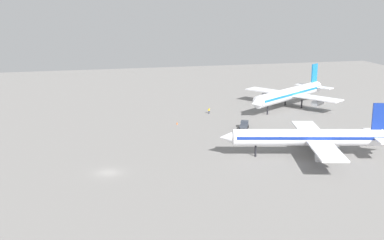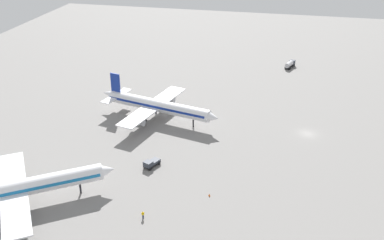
{
  "view_description": "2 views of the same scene",
  "coord_description": "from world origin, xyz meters",
  "px_view_note": "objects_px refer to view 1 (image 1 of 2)",
  "views": [
    {
      "loc": [
        96.84,
        -6.14,
        34.27
      ],
      "look_at": [
        -19.43,
        21.6,
        4.79
      ],
      "focal_mm": 48.08,
      "sensor_mm": 36.0,
      "label": 1
    },
    {
      "loc": [
        -113.85,
        6.91,
        58.43
      ],
      "look_at": [
        -6.68,
        31.3,
        4.01
      ],
      "focal_mm": 41.9,
      "sensor_mm": 36.0,
      "label": 2
    }
  ],
  "objects_px": {
    "pushback_tractor": "(244,125)",
    "ground_crew_worker": "(209,111)",
    "safety_cone_near_gate": "(177,123)",
    "airplane_at_gate": "(290,94)",
    "airplane_taxiing": "(311,137)"
  },
  "relations": [
    {
      "from": "pushback_tractor",
      "to": "ground_crew_worker",
      "type": "height_order",
      "value": "pushback_tractor"
    },
    {
      "from": "ground_crew_worker",
      "to": "safety_cone_near_gate",
      "type": "distance_m",
      "value": 15.72
    },
    {
      "from": "airplane_at_gate",
      "to": "pushback_tractor",
      "type": "height_order",
      "value": "airplane_at_gate"
    },
    {
      "from": "ground_crew_worker",
      "to": "pushback_tractor",
      "type": "bearing_deg",
      "value": -14.31
    },
    {
      "from": "airplane_taxiing",
      "to": "ground_crew_worker",
      "type": "relative_size",
      "value": 23.04
    },
    {
      "from": "airplane_at_gate",
      "to": "airplane_taxiing",
      "type": "distance_m",
      "value": 49.03
    },
    {
      "from": "airplane_at_gate",
      "to": "airplane_taxiing",
      "type": "bearing_deg",
      "value": 36.52
    },
    {
      "from": "airplane_at_gate",
      "to": "pushback_tractor",
      "type": "bearing_deg",
      "value": 8.68
    },
    {
      "from": "airplane_at_gate",
      "to": "pushback_tractor",
      "type": "xyz_separation_m",
      "value": [
        20.77,
        -21.91,
        -3.45
      ]
    },
    {
      "from": "ground_crew_worker",
      "to": "safety_cone_near_gate",
      "type": "height_order",
      "value": "ground_crew_worker"
    },
    {
      "from": "pushback_tractor",
      "to": "safety_cone_near_gate",
      "type": "relative_size",
      "value": 7.99
    },
    {
      "from": "ground_crew_worker",
      "to": "safety_cone_near_gate",
      "type": "relative_size",
      "value": 2.78
    },
    {
      "from": "airplane_taxiing",
      "to": "pushback_tractor",
      "type": "height_order",
      "value": "airplane_taxiing"
    },
    {
      "from": "pushback_tractor",
      "to": "safety_cone_near_gate",
      "type": "xyz_separation_m",
      "value": [
        -8.69,
        -16.04,
        -0.67
      ]
    },
    {
      "from": "safety_cone_near_gate",
      "to": "airplane_at_gate",
      "type": "bearing_deg",
      "value": 107.66
    }
  ]
}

